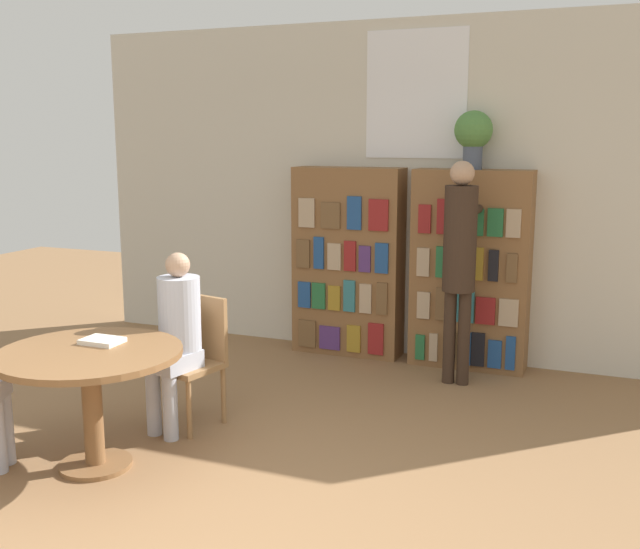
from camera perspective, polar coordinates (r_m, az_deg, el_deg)
wall_back at (r=6.79m, az=7.23°, el=6.32°), size 6.40×0.07×3.00m
bookshelf_left at (r=6.85m, az=2.16°, el=0.95°), size 1.00×0.34×1.72m
bookshelf_right at (r=6.56m, az=11.38°, el=0.31°), size 1.00×0.34×1.72m
flower_vase at (r=6.47m, az=11.61°, el=10.47°), size 0.32×0.32×0.49m
reading_table at (r=4.72m, az=-17.09°, el=-7.15°), size 1.10×1.10×0.74m
chair_left_side at (r=5.32m, az=-9.49°, el=-5.95°), size 0.48×0.48×0.90m
seated_reader_left at (r=5.14m, az=-10.93°, el=-4.20°), size 0.35×0.41×1.23m
librarian_standing at (r=6.04m, az=10.61°, el=1.71°), size 0.26×0.53×1.81m
open_book_on_table at (r=4.81m, az=-16.26°, el=-4.88°), size 0.24×0.18×0.03m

